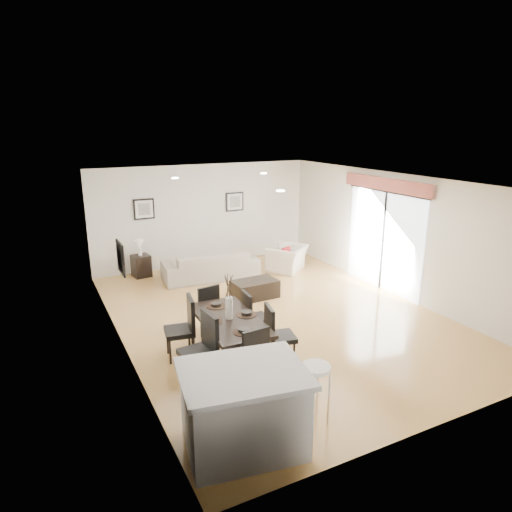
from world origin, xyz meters
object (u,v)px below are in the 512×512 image
dining_chair_wfar (185,324)px  dining_chair_foot (206,307)px  armchair (287,258)px  dining_table (229,323)px  side_table (141,266)px  sofa (211,265)px  bar_stool (316,374)px  dining_chair_enear (276,331)px  dining_chair_efar (252,314)px  dining_chair_head (260,360)px  dining_chair_wnear (203,345)px  kitchen_island (244,409)px  coffee_table (255,289)px

dining_chair_wfar → dining_chair_foot: 0.91m
armchair → dining_chair_foot: 4.13m
dining_table → dining_chair_wfar: bearing=147.7°
dining_chair_wfar → side_table: bearing=-174.6°
sofa → armchair: sofa is taller
side_table → bar_stool: (0.61, -6.88, 0.43)m
sofa → dining_chair_enear: size_ratio=2.39×
dining_chair_efar → dining_chair_foot: bearing=46.8°
armchair → dining_chair_efar: size_ratio=1.10×
dining_table → dining_chair_wfar: 0.75m
armchair → dining_chair_head: 5.75m
sofa → armchair: 2.05m
dining_chair_wnear → dining_chair_wfar: (-0.00, 0.85, -0.02)m
sofa → dining_table: 4.16m
dining_chair_efar → side_table: dining_chair_efar is taller
dining_chair_wnear → dining_chair_foot: (0.62, 1.52, -0.07)m
dining_chair_efar → bar_stool: 2.46m
dining_table → dining_chair_enear: bearing=-31.8°
sofa → kitchen_island: (-1.90, -5.96, 0.17)m
dining_table → side_table: dining_table is taller
dining_table → bar_stool: bar_stool is taller
sofa → dining_chair_head: bearing=81.5°
dining_chair_enear → dining_chair_efar: (0.00, 0.86, -0.04)m
armchair → dining_chair_foot: dining_chair_foot is taller
sofa → side_table: (-1.51, 0.92, -0.07)m
dining_chair_wfar → dining_chair_efar: 1.24m
sofa → dining_chair_wnear: size_ratio=2.17×
dining_chair_wnear → bar_stool: 1.82m
dining_table → dining_chair_efar: 0.78m
side_table → dining_chair_efar: bearing=-78.3°
dining_chair_enear → dining_chair_foot: 1.62m
armchair → dining_chair_wfar: size_ratio=0.97×
dining_table → dining_chair_efar: dining_chair_efar is taller
dining_chair_wnear → coffee_table: size_ratio=1.09×
dining_chair_wfar → side_table: 4.49m
dining_chair_wnear → side_table: 5.34m
side_table → kitchen_island: bearing=-93.2°
dining_table → bar_stool: bearing=-78.7°
dining_chair_efar → dining_chair_head: (-0.63, -1.53, 0.02)m
coffee_table → bar_stool: 4.51m
dining_chair_wnear → dining_chair_wfar: bearing=174.9°
armchair → dining_chair_foot: size_ratio=1.06×
armchair → dining_chair_wfar: (-3.85, -3.24, 0.25)m
kitchen_island → bar_stool: kitchen_island is taller
dining_chair_efar → dining_chair_head: 1.65m
kitchen_island → coffee_table: bearing=71.4°
coffee_table → bar_stool: bar_stool is taller
dining_chair_wnear → dining_chair_enear: 1.23m
kitchen_island → dining_chair_efar: bearing=71.2°
dining_chair_wfar → bar_stool: (0.93, -2.42, 0.13)m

